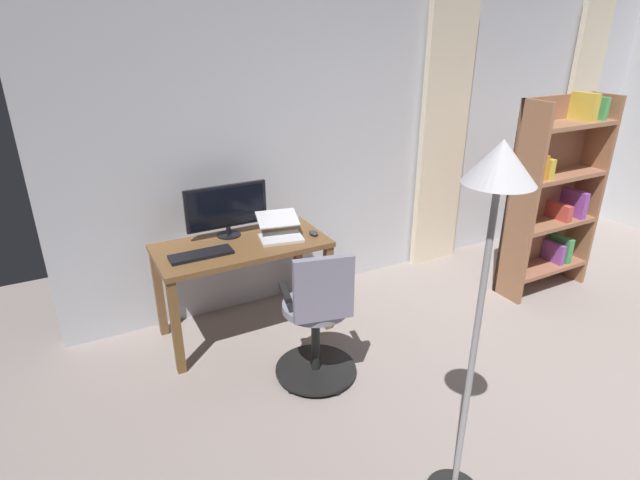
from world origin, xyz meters
The scene contains 11 objects.
back_room_partition centered at (0.00, -2.74, 1.41)m, with size 6.23×0.10×2.83m, color silver.
curtain_left_panel centered at (-2.27, -2.63, 1.25)m, with size 0.42×0.06×2.50m, color beige.
curtain_right_panel centered at (-0.35, -2.63, 1.25)m, with size 0.52×0.06×2.50m, color beige.
desk centered at (1.82, -2.28, 0.64)m, with size 1.26×0.62×0.75m.
office_chair centered at (1.60, -1.48, 0.47)m, with size 0.56×0.56×0.98m.
computer_monitor centered at (1.85, -2.47, 0.98)m, with size 0.63×0.18×0.40m.
computer_keyboard centered at (2.14, -2.20, 0.77)m, with size 0.44×0.15×0.02m, color black.
laptop centered at (1.52, -2.25, 0.81)m, with size 0.37×0.39×0.16m.
computer_mouse centered at (1.27, -2.17, 0.77)m, with size 0.06×0.10×0.04m, color #333338.
bookshelf centered at (-0.85, -1.73, 0.87)m, with size 0.87×0.30×1.74m.
floor_lamp centered at (1.42, -0.34, 1.50)m, with size 0.29×0.29×1.85m.
Camera 1 is at (2.91, 0.99, 2.24)m, focal length 28.20 mm.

